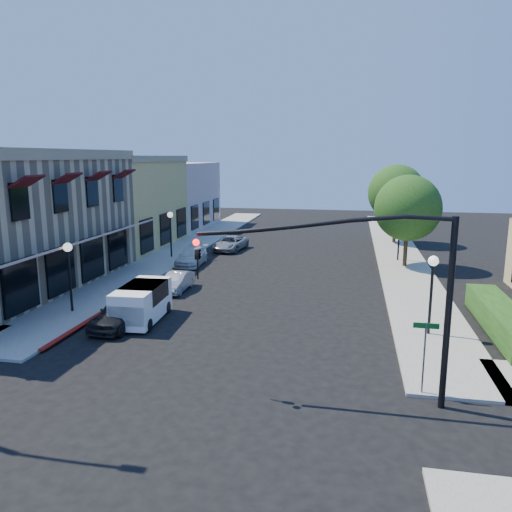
% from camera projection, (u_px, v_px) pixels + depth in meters
% --- Properties ---
extents(ground, '(120.00, 120.00, 0.00)m').
position_uv_depth(ground, '(181.00, 406.00, 15.62)').
color(ground, black).
rests_on(ground, ground).
extents(sidewalk_left, '(3.50, 50.00, 0.12)m').
position_uv_depth(sidewalk_left, '(189.00, 246.00, 43.23)').
color(sidewalk_left, gray).
rests_on(sidewalk_left, ground).
extents(sidewalk_right, '(3.50, 50.00, 0.12)m').
position_uv_depth(sidewalk_right, '(398.00, 253.00, 39.96)').
color(sidewalk_right, gray).
rests_on(sidewalk_right, ground).
extents(curb_red_strip, '(0.25, 10.00, 0.06)m').
position_uv_depth(curb_red_strip, '(102.00, 315.00, 24.61)').
color(curb_red_strip, maroon).
rests_on(curb_red_strip, ground).
extents(yellow_stucco_building, '(10.00, 12.00, 7.60)m').
position_uv_depth(yellow_stucco_building, '(109.00, 202.00, 42.79)').
color(yellow_stucco_building, tan).
rests_on(yellow_stucco_building, ground).
extents(pink_stucco_building, '(10.00, 12.00, 7.00)m').
position_uv_depth(pink_stucco_building, '(161.00, 195.00, 54.40)').
color(pink_stucco_building, tan).
rests_on(pink_stucco_building, ground).
extents(hedge, '(1.40, 8.00, 1.10)m').
position_uv_depth(hedge, '(500.00, 333.00, 22.09)').
color(hedge, '#1A4413').
rests_on(hedge, ground).
extents(street_tree_a, '(4.56, 4.56, 6.48)m').
position_uv_depth(street_tree_a, '(408.00, 208.00, 34.33)').
color(street_tree_a, '#332214').
rests_on(street_tree_a, ground).
extents(street_tree_b, '(4.94, 4.94, 7.02)m').
position_uv_depth(street_tree_b, '(396.00, 193.00, 43.88)').
color(street_tree_b, '#332214').
rests_on(street_tree_b, ground).
extents(signal_mast_arm, '(8.01, 0.39, 6.00)m').
position_uv_depth(signal_mast_arm, '(377.00, 277.00, 15.16)').
color(signal_mast_arm, black).
rests_on(signal_mast_arm, ground).
extents(street_name_sign, '(0.80, 0.06, 2.50)m').
position_uv_depth(street_name_sign, '(425.00, 347.00, 16.00)').
color(street_name_sign, '#595B5E').
rests_on(street_name_sign, ground).
extents(lamppost_left_near, '(0.44, 0.44, 3.57)m').
position_uv_depth(lamppost_left_near, '(69.00, 260.00, 24.37)').
color(lamppost_left_near, black).
rests_on(lamppost_left_near, ground).
extents(lamppost_left_far, '(0.44, 0.44, 3.57)m').
position_uv_depth(lamppost_left_far, '(170.00, 223.00, 37.84)').
color(lamppost_left_far, black).
rests_on(lamppost_left_far, ground).
extents(lamppost_right_near, '(0.44, 0.44, 3.57)m').
position_uv_depth(lamppost_right_near, '(432.00, 275.00, 21.19)').
color(lamppost_right_near, black).
rests_on(lamppost_right_near, ground).
extents(lamppost_right_far, '(0.44, 0.44, 3.57)m').
position_uv_depth(lamppost_right_far, '(400.00, 225.00, 36.59)').
color(lamppost_right_far, black).
rests_on(lamppost_right_far, ground).
extents(white_van, '(1.92, 4.02, 1.74)m').
position_uv_depth(white_van, '(142.00, 301.00, 23.48)').
color(white_van, white).
rests_on(white_van, ground).
extents(parked_car_a, '(1.96, 4.10, 1.35)m').
position_uv_depth(parked_car_a, '(122.00, 312.00, 22.85)').
color(parked_car_a, black).
rests_on(parked_car_a, ground).
extents(parked_car_b, '(1.16, 3.32, 1.09)m').
position_uv_depth(parked_car_b, '(177.00, 282.00, 28.92)').
color(parked_car_b, '#A7AAAD').
rests_on(parked_car_b, ground).
extents(parked_car_c, '(1.93, 4.26, 1.21)m').
position_uv_depth(parked_car_c, '(192.00, 257.00, 35.91)').
color(parked_car_c, silver).
rests_on(parked_car_c, ground).
extents(parked_car_d, '(2.51, 4.49, 1.19)m').
position_uv_depth(parked_car_d, '(231.00, 243.00, 41.42)').
color(parked_car_d, gray).
rests_on(parked_car_d, ground).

